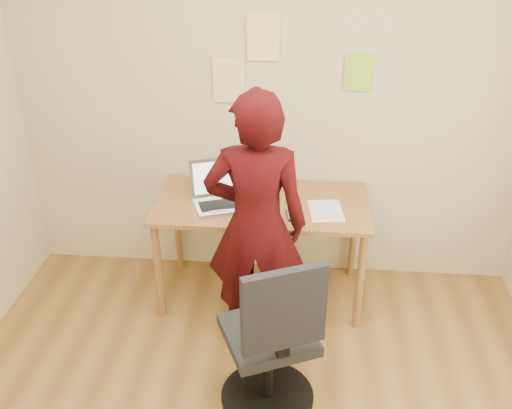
# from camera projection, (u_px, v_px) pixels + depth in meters

# --- Properties ---
(room) EXTENTS (3.58, 3.58, 2.78)m
(room) POSITION_uv_depth(u_px,v_px,m) (242.00, 228.00, 2.24)
(room) COLOR brown
(room) RESTS_ON ground
(desk) EXTENTS (1.40, 0.70, 0.74)m
(desk) POSITION_uv_depth(u_px,v_px,m) (262.00, 214.00, 3.79)
(desk) COLOR #986534
(desk) RESTS_ON ground
(laptop) EXTENTS (0.45, 0.43, 0.26)m
(laptop) POSITION_uv_depth(u_px,v_px,m) (221.00, 195.00, 3.72)
(laptop) COLOR silver
(laptop) RESTS_ON desk
(paper_sheet) EXTENTS (0.24, 0.32, 0.00)m
(paper_sheet) POSITION_uv_depth(u_px,v_px,m) (326.00, 211.00, 3.64)
(paper_sheet) COLOR white
(paper_sheet) RESTS_ON desk
(phone) EXTENTS (0.09, 0.14, 0.01)m
(phone) POSITION_uv_depth(u_px,v_px,m) (292.00, 216.00, 3.57)
(phone) COLOR black
(phone) RESTS_ON desk
(wall_note_left) EXTENTS (0.21, 0.00, 0.30)m
(wall_note_left) POSITION_uv_depth(u_px,v_px,m) (229.00, 80.00, 3.75)
(wall_note_left) COLOR #F5CE92
(wall_note_left) RESTS_ON room
(wall_note_mid) EXTENTS (0.21, 0.00, 0.30)m
(wall_note_mid) POSITION_uv_depth(u_px,v_px,m) (263.00, 37.00, 3.60)
(wall_note_mid) COLOR #F5CE92
(wall_note_mid) RESTS_ON room
(wall_note_right) EXTENTS (0.18, 0.00, 0.24)m
(wall_note_right) POSITION_uv_depth(u_px,v_px,m) (358.00, 73.00, 3.65)
(wall_note_right) COLOR #9AD730
(wall_note_right) RESTS_ON room
(office_chair) EXTENTS (0.58, 0.59, 1.01)m
(office_chair) POSITION_uv_depth(u_px,v_px,m) (272.00, 347.00, 2.97)
(office_chair) COLOR black
(office_chair) RESTS_ON ground
(person) EXTENTS (0.61, 0.40, 1.65)m
(person) POSITION_uv_depth(u_px,v_px,m) (256.00, 226.00, 3.31)
(person) COLOR #310608
(person) RESTS_ON ground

